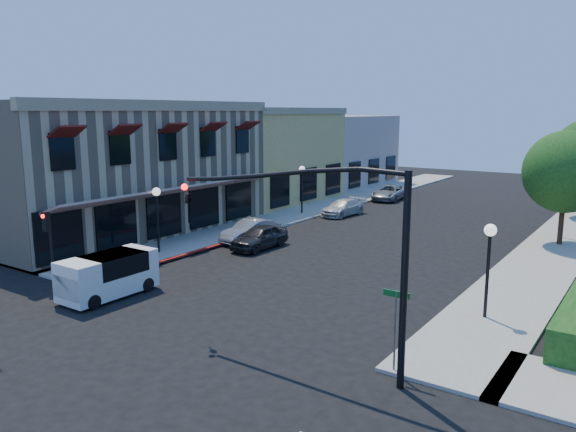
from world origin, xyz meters
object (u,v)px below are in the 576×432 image
Objects in this scene: street_tree_a at (566,172)px; signal_mast_arm at (334,233)px; lamppost_left_near at (157,203)px; parked_car_c at (343,208)px; street_name_sign at (396,318)px; white_van at (107,273)px; secondary_signal at (48,235)px; lamppost_right_near at (489,247)px; parked_car_a at (260,237)px; parked_car_d at (389,193)px; lamppost_left_far at (302,178)px; parked_car_b at (251,231)px; lamppost_right_far at (563,193)px.

signal_mast_arm is at bearing -98.17° from street_tree_a.
parked_car_c is at bearing 80.15° from lamppost_left_near.
street_name_sign reaches higher than parked_car_c.
street_tree_a is 0.81× the size of signal_mast_arm.
white_van is 0.99× the size of parked_car_c.
lamppost_left_near reaches higher than parked_car_c.
lamppost_left_near is (-14.36, 6.50, -1.35)m from signal_mast_arm.
secondary_signal reaches higher than street_name_sign.
lamppost_left_near is 1.00× the size of lamppost_right_near.
parked_car_a reaches higher than parked_car_d.
lamppost_right_near reaches higher than street_name_sign.
street_tree_a is at bearing -38.79° from parked_car_d.
signal_mast_arm is at bearing -55.00° from lamppost_left_far.
street_name_sign is at bearing -93.76° from street_tree_a.
lamppost_left_near is 14.00m from lamppost_left_far.
white_van is (3.04, 0.55, -1.31)m from secondary_signal.
parked_car_b is at bearing -95.27° from parked_car_d.
parked_car_d is (1.93, 30.59, -1.69)m from secondary_signal.
lamppost_left_far is 17.12m from lamppost_right_far.
white_van is at bearing -155.83° from lamppost_right_near.
white_van reaches higher than parked_car_b.
signal_mast_arm is 2.03× the size of white_van.
street_tree_a is at bearing -81.47° from lamppost_right_far.
signal_mast_arm reaches higher than secondary_signal.
parked_car_a is at bearing 135.41° from signal_mast_arm.
street_name_sign is at bearing -37.90° from parked_car_a.
parked_car_c is (-14.33, 15.37, -2.16)m from lamppost_right_near.
lamppost_right_near is 0.90× the size of parked_car_c.
lamppost_right_far is (0.00, 16.00, 0.00)m from lamppost_right_near.
street_name_sign is at bearing -19.93° from lamppost_left_near.
parked_car_a is (-13.30, -12.00, -2.08)m from lamppost_right_far.
lamppost_left_far reaches higher than secondary_signal.
lamppost_right_far is (1.00, 21.80, 1.04)m from street_name_sign.
lamppost_right_far reaches higher than street_name_sign.
signal_mast_arm is 15.82m from lamppost_left_near.
secondary_signal is at bearing -85.66° from lamppost_left_near.
parked_car_d is at bearing 95.42° from parked_car_b.
lamppost_right_near is at bearing -41.09° from parked_car_c.
signal_mast_arm reaches higher than parked_car_b.
lamppost_right_far reaches higher than parked_car_a.
signal_mast_arm reaches higher than parked_car_c.
lamppost_right_far reaches higher than parked_car_b.
lamppost_right_near is 0.91× the size of parked_car_b.
signal_mast_arm is at bearing -112.12° from lamppost_right_near.
lamppost_left_near is 0.91× the size of white_van.
parked_car_a is (3.70, 4.00, -2.08)m from lamppost_left_near.
lamppost_left_near is at bearing -93.93° from parked_car_c.
lamppost_right_far is at bearing 83.30° from signal_mast_arm.
parked_car_c is at bearing -93.31° from parked_car_d.
street_tree_a reaches higher than parked_car_b.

